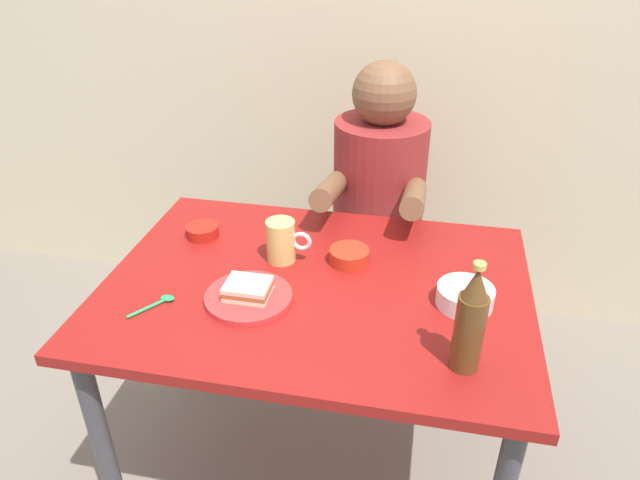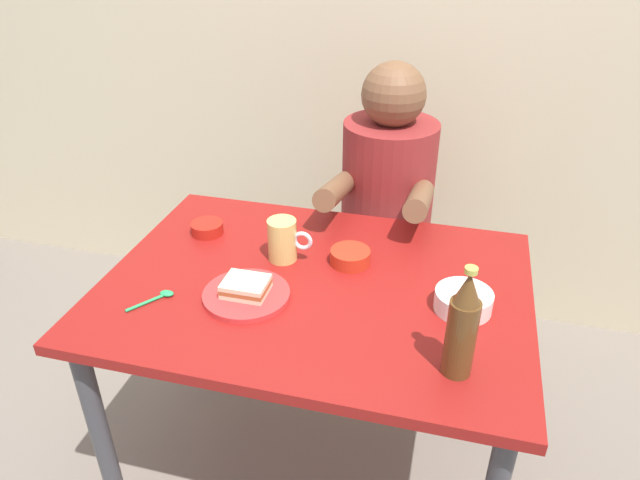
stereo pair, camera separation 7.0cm
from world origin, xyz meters
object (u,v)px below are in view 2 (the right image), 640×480
(stool, at_px, (382,279))
(plate_orange, at_px, (246,295))
(beer_mug, at_px, (283,240))
(sambal_bowl_red, at_px, (207,227))
(beer_bottle, at_px, (462,327))
(dining_table, at_px, (315,311))
(sandwich, at_px, (246,286))
(person_seated, at_px, (388,181))

(stool, relative_size, plate_orange, 2.05)
(beer_mug, relative_size, sambal_bowl_red, 1.31)
(beer_bottle, bearing_deg, dining_table, 146.95)
(sandwich, relative_size, sambal_bowl_red, 1.15)
(stool, bearing_deg, plate_orange, -108.30)
(stool, distance_m, person_seated, 0.42)
(sambal_bowl_red, bearing_deg, plate_orange, -50.23)
(beer_bottle, bearing_deg, sambal_bowl_red, 151.28)
(dining_table, distance_m, sambal_bowl_red, 0.43)
(dining_table, height_order, beer_bottle, beer_bottle)
(sandwich, bearing_deg, beer_mug, 79.61)
(sandwich, bearing_deg, sambal_bowl_red, 129.77)
(dining_table, height_order, plate_orange, plate_orange)
(stool, distance_m, beer_mug, 0.73)
(dining_table, xyz_separation_m, sambal_bowl_red, (-0.38, 0.17, 0.11))
(dining_table, distance_m, stool, 0.70)
(person_seated, height_order, beer_mug, person_seated)
(beer_mug, bearing_deg, plate_orange, -100.39)
(stool, bearing_deg, dining_table, -98.38)
(dining_table, xyz_separation_m, beer_mug, (-0.11, 0.09, 0.15))
(beer_mug, bearing_deg, stool, 68.99)
(person_seated, xyz_separation_m, beer_mug, (-0.21, -0.53, 0.03))
(sambal_bowl_red, bearing_deg, dining_table, -24.08)
(beer_mug, height_order, sambal_bowl_red, beer_mug)
(plate_orange, bearing_deg, stool, 71.70)
(stool, height_order, sandwich, sandwich)
(stool, relative_size, person_seated, 0.63)
(dining_table, relative_size, stool, 2.44)
(stool, bearing_deg, sambal_bowl_red, -135.78)
(plate_orange, relative_size, sandwich, 2.00)
(sandwich, xyz_separation_m, sambal_bowl_red, (-0.23, 0.28, -0.01))
(sandwich, xyz_separation_m, beer_mug, (0.04, 0.20, 0.03))
(person_seated, distance_m, sandwich, 0.76)
(person_seated, xyz_separation_m, beer_bottle, (0.28, -0.86, 0.09))
(dining_table, xyz_separation_m, plate_orange, (-0.15, -0.11, 0.10))
(person_seated, bearing_deg, beer_mug, -111.42)
(stool, xyz_separation_m, plate_orange, (-0.24, -0.74, 0.40))
(dining_table, height_order, beer_mug, beer_mug)
(beer_bottle, distance_m, sambal_bowl_red, 0.87)
(sandwich, distance_m, beer_mug, 0.20)
(plate_orange, height_order, sambal_bowl_red, sambal_bowl_red)
(stool, height_order, beer_mug, beer_mug)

